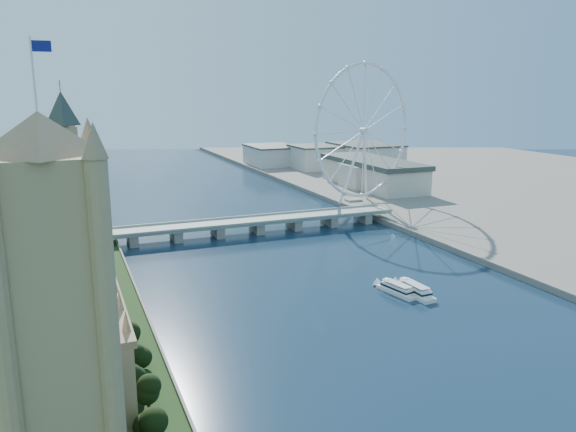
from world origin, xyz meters
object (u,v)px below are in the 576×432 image
london_eye (364,131)px  tour_boat_far (397,294)px  victoria_tower (55,299)px  tour_boat_near (414,295)px

london_eye → tour_boat_far: 235.50m
victoria_tower → london_eye: 393.99m
london_eye → tour_boat_near: bearing=-112.6°
london_eye → tour_boat_near: 237.12m
tour_boat_far → london_eye: bearing=54.0°
victoria_tower → london_eye: (254.98, 300.08, 13.03)m
tour_boat_near → tour_boat_far: tour_boat_near is taller
london_eye → tour_boat_far: (-94.50, -204.87, -67.52)m
victoria_tower → tour_boat_far: 194.39m
tour_boat_near → tour_boat_far: bearing=142.4°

